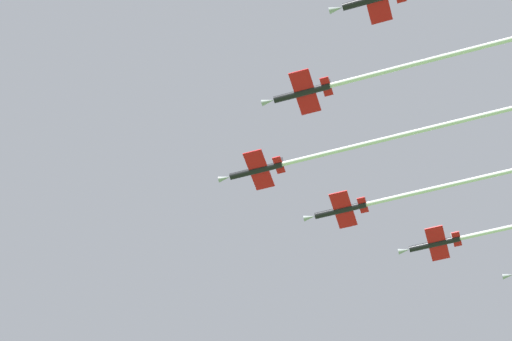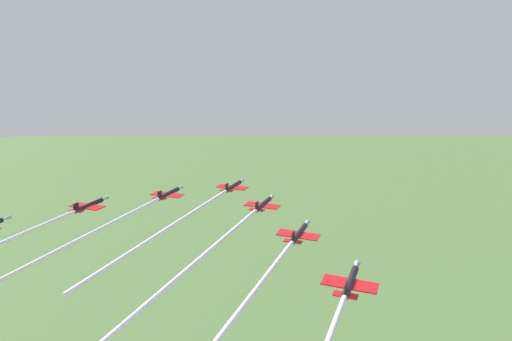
{
  "view_description": "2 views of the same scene",
  "coord_description": "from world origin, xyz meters",
  "views": [
    {
      "loc": [
        -78.15,
        53.3,
        2.03
      ],
      "look_at": [
        6.24,
        -5.58,
        135.93
      ],
      "focal_mm": 64.22,
      "sensor_mm": 36.0,
      "label": 1
    },
    {
      "loc": [
        -51.33,
        -116.04,
        172.64
      ],
      "look_at": [
        9.95,
        -12.49,
        141.79
      ],
      "focal_mm": 31.1,
      "sensor_mm": 36.0,
      "label": 2
    }
  ],
  "objects": [
    {
      "name": "jet_port_inner",
      "position": [
        -28.48,
        -14.95,
        135.78
      ],
      "size": [
        55.12,
        43.48,
        2.62
      ],
      "rotation": [
        0.0,
        0.0,
        5.38
      ],
      "color": "black"
    },
    {
      "name": "jet_starboard_inner",
      "position": [
        -14.15,
        -39.37,
        136.1
      ],
      "size": [
        61.7,
        48.64,
        2.62
      ],
      "rotation": [
        0.0,
        0.0,
        5.38
      ],
      "color": "black"
    },
    {
      "name": "jet_lead",
      "position": [
        -11.18,
        -19.23,
        135.94
      ],
      "size": [
        57.98,
        45.72,
        2.62
      ],
      "rotation": [
        0.0,
        0.0,
        5.38
      ],
      "color": "black"
    },
    {
      "name": "jet_starboard_outer",
      "position": [
        -17.45,
        -59.77,
        136.28
      ],
      "size": [
        60.82,
        47.95,
        2.62
      ],
      "rotation": [
        0.0,
        0.0,
        5.38
      ],
      "color": "black"
    }
  ]
}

